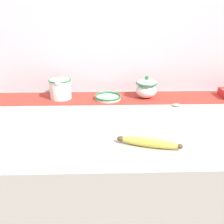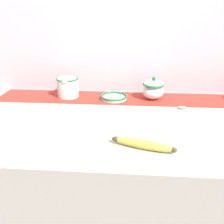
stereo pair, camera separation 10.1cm
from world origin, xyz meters
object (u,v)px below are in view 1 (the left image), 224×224
Objects in this scene: cream_pitcher at (60,88)px; sugar_bowl at (146,88)px; small_dish at (108,97)px; spoon at (174,105)px; banana at (149,142)px.

cream_pitcher is 0.45m from sugar_bowl.
small_dish is (-0.20, -0.02, -0.04)m from sugar_bowl.
sugar_bowl is 0.73× the size of spoon.
banana is (0.13, -0.48, 0.00)m from small_dish.
small_dish is at bearing 147.87° from spoon.
spoon is (0.12, -0.12, -0.05)m from sugar_bowl.
cream_pitcher is 0.63m from banana.
cream_pitcher is 0.83× the size of spoon.
spoon is at bearing -12.15° from cream_pitcher.
cream_pitcher is 0.25m from small_dish.
cream_pitcher is at bearing 153.41° from spoon.
banana is (-0.07, -0.50, -0.04)m from sugar_bowl.
banana is at bearing -130.80° from spoon.
small_dish is at bearing -174.75° from sugar_bowl.
small_dish is 0.50m from banana.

